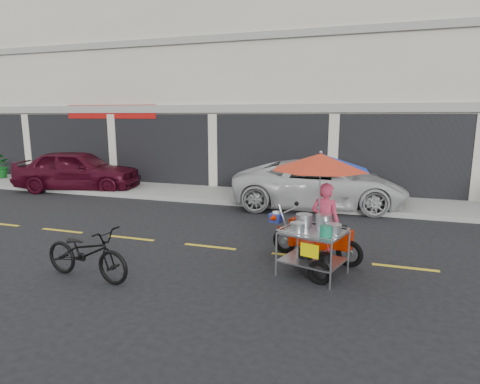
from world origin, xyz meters
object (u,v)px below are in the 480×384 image
(white_pickup, at_px, (319,184))
(near_bicycle, at_px, (87,253))
(maroon_sedan, at_px, (78,170))
(food_vendor_rig, at_px, (320,195))

(white_pickup, relative_size, near_bicycle, 2.94)
(white_pickup, bearing_deg, maroon_sedan, 80.78)
(near_bicycle, xyz_separation_m, food_vendor_rig, (3.81, 1.73, 0.94))
(maroon_sedan, xyz_separation_m, white_pickup, (9.12, 0.00, -0.05))
(maroon_sedan, xyz_separation_m, food_vendor_rig, (9.79, -5.27, 0.63))
(maroon_sedan, bearing_deg, near_bicycle, -152.84)
(near_bicycle, bearing_deg, maroon_sedan, 47.03)
(white_pickup, height_order, food_vendor_rig, food_vendor_rig)
(maroon_sedan, height_order, near_bicycle, maroon_sedan)
(food_vendor_rig, bearing_deg, maroon_sedan, 168.32)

